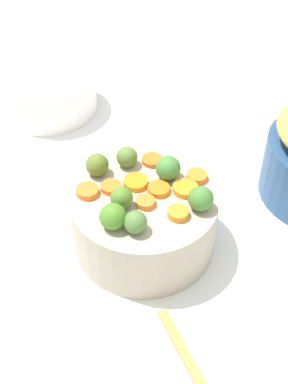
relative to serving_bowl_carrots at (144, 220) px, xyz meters
name	(u,v)px	position (x,y,z in m)	size (l,w,h in m)	color
tabletop	(163,241)	(0.03, -0.01, -0.06)	(2.40, 2.40, 0.02)	white
serving_bowl_carrots	(144,220)	(0.00, 0.00, 0.00)	(0.23, 0.23, 0.11)	#B6A893
carrot_slice_0	(87,191)	(-0.06, 0.07, 0.06)	(0.04, 0.04, 0.01)	orange
carrot_slice_1	(152,160)	(0.07, 0.05, 0.06)	(0.03, 0.03, 0.01)	orange
carrot_slice_2	(159,189)	(0.02, -0.01, 0.06)	(0.03, 0.03, 0.01)	orange
carrot_slice_3	(185,189)	(0.06, -0.03, 0.06)	(0.04, 0.04, 0.01)	orange
carrot_slice_4	(136,182)	(0.01, 0.03, 0.06)	(0.04, 0.04, 0.01)	orange
carrot_slice_5	(144,201)	(-0.01, -0.01, 0.06)	(0.03, 0.03, 0.01)	orange
carrot_slice_6	(111,187)	(-0.03, 0.05, 0.06)	(0.03, 0.03, 0.01)	orange
carrot_slice_7	(178,213)	(0.01, -0.06, 0.06)	(0.03, 0.03, 0.01)	orange
carrot_slice_8	(197,176)	(0.09, -0.03, 0.06)	(0.03, 0.03, 0.01)	orange
brussels_sprout_0	(127,157)	(0.03, 0.07, 0.07)	(0.03, 0.03, 0.03)	#5A7D32
brussels_sprout_1	(122,198)	(-0.04, 0.01, 0.07)	(0.03, 0.03, 0.03)	#4F7D2A
brussels_sprout_2	(97,165)	(-0.02, 0.09, 0.07)	(0.04, 0.04, 0.04)	#5B7228
brussels_sprout_3	(113,216)	(-0.07, -0.01, 0.07)	(0.04, 0.04, 0.04)	#4B8626
brussels_sprout_4	(168,168)	(0.06, 0.01, 0.07)	(0.04, 0.04, 0.04)	#458439
brussels_sprout_5	(135,222)	(-0.06, -0.04, 0.07)	(0.03, 0.03, 0.03)	#537A3A
brussels_sprout_6	(201,199)	(0.04, -0.08, 0.07)	(0.04, 0.04, 0.04)	#447D34
casserole_dish	(47,91)	(0.12, 0.43, -0.01)	(0.21, 0.21, 0.09)	white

